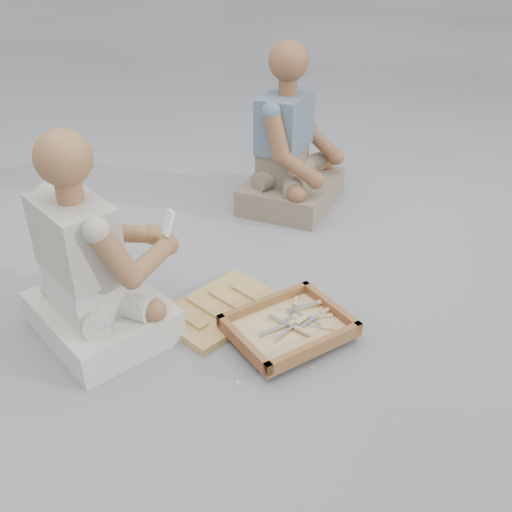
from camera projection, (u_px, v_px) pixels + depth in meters
name	position (u px, v px, depth m)	size (l,w,h in m)	color
ground	(261.00, 322.00, 2.63)	(60.00, 60.00, 0.00)	gray
carved_panel	(221.00, 309.00, 2.68)	(0.54, 0.36, 0.04)	#A17E3E
tool_tray	(289.00, 327.00, 2.50)	(0.55, 0.47, 0.07)	brown
chisel_0	(298.00, 329.00, 2.47)	(0.11, 0.20, 0.02)	silver
chisel_1	(323.00, 313.00, 2.57)	(0.21, 0.09, 0.02)	silver
chisel_2	(298.00, 322.00, 2.51)	(0.21, 0.10, 0.02)	silver
chisel_3	(322.00, 324.00, 2.51)	(0.11, 0.21, 0.02)	silver
chisel_4	(320.00, 317.00, 2.56)	(0.22, 0.08, 0.02)	silver
chisel_5	(294.00, 304.00, 2.64)	(0.15, 0.18, 0.02)	silver
chisel_6	(319.00, 302.00, 2.63)	(0.22, 0.03, 0.02)	silver
chisel_7	(291.00, 323.00, 2.51)	(0.22, 0.04, 0.02)	silver
chisel_8	(324.00, 328.00, 2.49)	(0.18, 0.15, 0.02)	silver
wood_chip_0	(275.00, 325.00, 2.60)	(0.02, 0.01, 0.00)	#D1BC7B
wood_chip_1	(312.00, 368.00, 2.36)	(0.02, 0.01, 0.00)	#D1BC7B
wood_chip_2	(192.00, 316.00, 2.66)	(0.02, 0.01, 0.00)	#D1BC7B
wood_chip_3	(238.00, 382.00, 2.29)	(0.02, 0.01, 0.00)	#D1BC7B
wood_chip_4	(227.00, 325.00, 2.60)	(0.02, 0.01, 0.00)	#D1BC7B
wood_chip_5	(323.00, 317.00, 2.65)	(0.02, 0.01, 0.00)	#D1BC7B
wood_chip_6	(280.00, 284.00, 2.89)	(0.02, 0.01, 0.00)	#D1BC7B
wood_chip_7	(243.00, 304.00, 2.74)	(0.02, 0.01, 0.00)	#D1BC7B
craftsman	(93.00, 270.00, 2.41)	(0.70, 0.72, 0.95)	silver
companion	(290.00, 154.00, 3.53)	(0.82, 0.81, 1.00)	gray
mobile_phone	(168.00, 223.00, 2.49)	(0.06, 0.06, 0.11)	white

